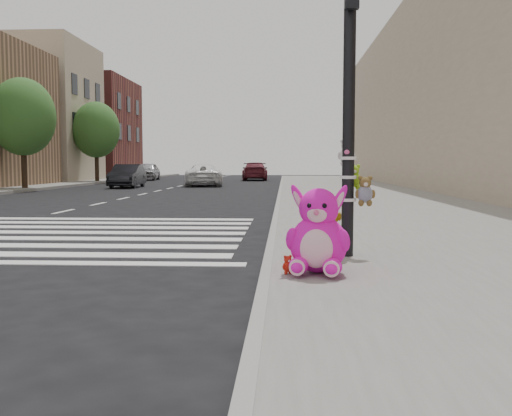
# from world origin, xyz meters

# --- Properties ---
(ground) EXTENTS (120.00, 120.00, 0.00)m
(ground) POSITION_xyz_m (0.00, 0.00, 0.00)
(ground) COLOR black
(ground) RESTS_ON ground
(sidewalk_near) EXTENTS (7.00, 80.00, 0.14)m
(sidewalk_near) POSITION_xyz_m (5.00, 10.00, 0.07)
(sidewalk_near) COLOR slate
(sidewalk_near) RESTS_ON ground
(curb_edge) EXTENTS (0.12, 80.00, 0.15)m
(curb_edge) POSITION_xyz_m (1.55, 10.00, 0.07)
(curb_edge) COLOR gray
(curb_edge) RESTS_ON ground
(bld_far_d) EXTENTS (6.00, 8.00, 10.00)m
(bld_far_d) POSITION_xyz_m (-15.50, 35.00, 5.00)
(bld_far_d) COLOR #BEAB91
(bld_far_d) RESTS_ON ground
(bld_far_e) EXTENTS (6.00, 10.00, 9.00)m
(bld_far_e) POSITION_xyz_m (-15.50, 46.00, 4.50)
(bld_far_e) COLOR brown
(bld_far_e) RESTS_ON ground
(bld_near) EXTENTS (5.00, 60.00, 10.00)m
(bld_near) POSITION_xyz_m (10.50, 20.00, 5.00)
(bld_near) COLOR #BEAB91
(bld_near) RESTS_ON ground
(signal_pole) EXTENTS (0.69, 0.48, 4.00)m
(signal_pole) POSITION_xyz_m (2.61, 1.81, 1.79)
(signal_pole) COLOR black
(signal_pole) RESTS_ON sidewalk_near
(tree_far_b) EXTENTS (3.20, 3.20, 5.44)m
(tree_far_b) POSITION_xyz_m (-11.20, 22.00, 3.65)
(tree_far_b) COLOR #382619
(tree_far_b) RESTS_ON sidewalk_far
(tree_far_c) EXTENTS (3.20, 3.20, 5.44)m
(tree_far_c) POSITION_xyz_m (-11.20, 33.00, 3.65)
(tree_far_c) COLOR #382619
(tree_far_c) RESTS_ON sidewalk_far
(pink_bunny) EXTENTS (0.74, 0.83, 1.02)m
(pink_bunny) POSITION_xyz_m (2.14, 0.57, 0.56)
(pink_bunny) COLOR #FF15C5
(pink_bunny) RESTS_ON sidewalk_near
(red_teddy) EXTENTS (0.18, 0.16, 0.21)m
(red_teddy) POSITION_xyz_m (1.80, 0.50, 0.25)
(red_teddy) COLOR red
(red_teddy) RESTS_ON sidewalk_near
(car_dark_far) EXTENTS (1.59, 4.05, 1.31)m
(car_dark_far) POSITION_xyz_m (-7.06, 25.75, 0.66)
(car_dark_far) COLOR black
(car_dark_far) RESTS_ON ground
(car_white_near) EXTENTS (2.83, 4.91, 1.29)m
(car_white_near) POSITION_xyz_m (-3.14, 28.34, 0.64)
(car_white_near) COLOR white
(car_white_near) RESTS_ON ground
(car_maroon_near) EXTENTS (2.20, 4.98, 1.42)m
(car_maroon_near) POSITION_xyz_m (-0.63, 39.86, 0.71)
(car_maroon_near) COLOR maroon
(car_maroon_near) RESTS_ON ground
(car_silver_deep) EXTENTS (2.07, 4.36, 1.44)m
(car_silver_deep) POSITION_xyz_m (-9.31, 39.72, 0.72)
(car_silver_deep) COLOR #A0A0A5
(car_silver_deep) RESTS_ON ground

